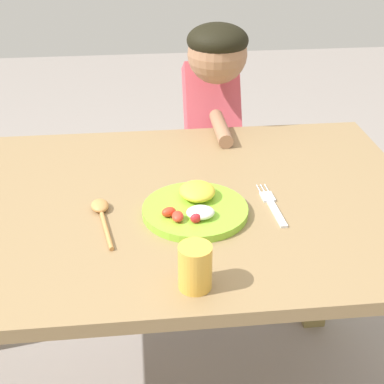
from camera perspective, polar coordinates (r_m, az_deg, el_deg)
The scene contains 6 objects.
dining_table at distance 1.45m, azimuth -4.74°, elevation -5.50°, with size 1.40×0.86×0.76m.
plate at distance 1.31m, azimuth 0.34°, elevation -1.57°, with size 0.25×0.25×0.05m.
fork at distance 1.36m, azimuth 8.22°, elevation -1.38°, with size 0.03×0.20×0.01m.
spoon at distance 1.33m, azimuth -9.25°, elevation -1.95°, with size 0.06×0.21×0.02m.
drinking_cup at distance 1.07m, azimuth 0.31°, elevation -7.68°, with size 0.07×0.07×0.09m, color gold.
person at distance 1.96m, azimuth 1.97°, elevation 4.56°, with size 0.19×0.44×1.07m.
Camera 1 is at (-0.01, -1.19, 1.46)m, focal length 52.16 mm.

